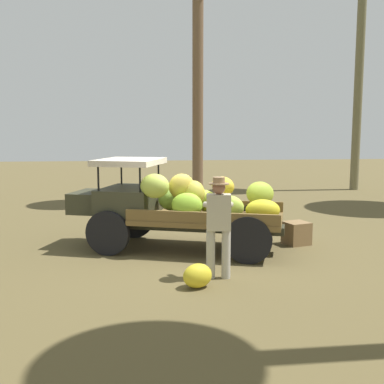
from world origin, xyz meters
The scene contains 5 objects.
ground_plane centered at (0.00, 0.00, 0.00)m, with size 60.00×60.00×0.00m, color brown.
truck centered at (0.23, -0.40, 0.95)m, with size 4.66×2.88×1.89m.
farmer centered at (-0.42, 1.65, 0.98)m, with size 0.52×0.48×1.72m.
wooden_crate centered at (-2.53, -0.49, 0.25)m, with size 0.47×0.50×0.50m, color olive.
loose_banana_bunch centered at (-0.01, 2.10, 0.19)m, with size 0.49×0.35×0.39m, color gold.
Camera 1 is at (0.89, 9.20, 2.48)m, focal length 43.53 mm.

